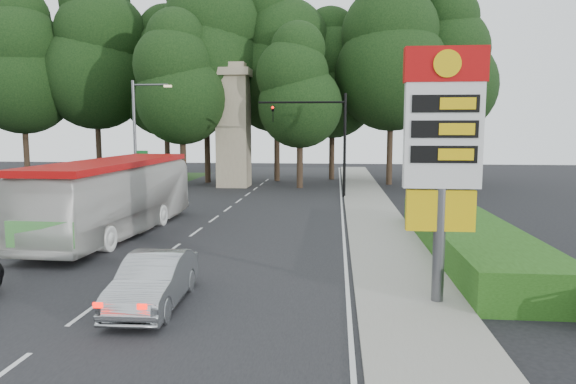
# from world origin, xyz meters

# --- Properties ---
(ground) EXTENTS (120.00, 120.00, 0.00)m
(ground) POSITION_xyz_m (0.00, 0.00, 0.00)
(ground) COLOR black
(ground) RESTS_ON ground
(road_surface) EXTENTS (14.00, 80.00, 0.02)m
(road_surface) POSITION_xyz_m (0.00, 12.00, 0.01)
(road_surface) COLOR black
(road_surface) RESTS_ON ground
(sidewalk_right) EXTENTS (3.00, 80.00, 0.12)m
(sidewalk_right) POSITION_xyz_m (8.50, 12.00, 0.06)
(sidewalk_right) COLOR gray
(sidewalk_right) RESTS_ON ground
(grass_verge_left) EXTENTS (5.00, 50.00, 0.02)m
(grass_verge_left) POSITION_xyz_m (-9.50, 18.00, 0.01)
(grass_verge_left) COLOR #193814
(grass_verge_left) RESTS_ON ground
(hedge) EXTENTS (3.00, 14.00, 1.20)m
(hedge) POSITION_xyz_m (11.50, 8.00, 0.60)
(hedge) COLOR #1F4612
(hedge) RESTS_ON ground
(gas_station_pylon) EXTENTS (2.10, 0.45, 6.85)m
(gas_station_pylon) POSITION_xyz_m (9.20, 1.99, 4.45)
(gas_station_pylon) COLOR #59595E
(gas_station_pylon) RESTS_ON ground
(traffic_signal_mast) EXTENTS (6.10, 0.35, 7.20)m
(traffic_signal_mast) POSITION_xyz_m (5.68, 24.00, 4.67)
(traffic_signal_mast) COLOR black
(traffic_signal_mast) RESTS_ON ground
(streetlight_signs) EXTENTS (2.75, 0.98, 8.00)m
(streetlight_signs) POSITION_xyz_m (-6.99, 22.01, 4.44)
(streetlight_signs) COLOR #59595E
(streetlight_signs) RESTS_ON ground
(monument) EXTENTS (3.00, 3.00, 10.05)m
(monument) POSITION_xyz_m (-2.00, 30.00, 5.10)
(monument) COLOR gray
(monument) RESTS_ON ground
(tree_far_west) EXTENTS (8.96, 8.96, 17.60)m
(tree_far_west) POSITION_xyz_m (-22.00, 33.00, 10.68)
(tree_far_west) COLOR #2D2116
(tree_far_west) RESTS_ON ground
(tree_west_mid) EXTENTS (9.80, 9.80, 19.25)m
(tree_west_mid) POSITION_xyz_m (-16.00, 35.00, 11.69)
(tree_west_mid) COLOR #2D2116
(tree_west_mid) RESTS_ON ground
(tree_west_near) EXTENTS (8.40, 8.40, 16.50)m
(tree_west_near) POSITION_xyz_m (-10.00, 37.00, 10.02)
(tree_west_near) COLOR #2D2116
(tree_west_near) RESTS_ON ground
(tree_center_left) EXTENTS (10.08, 10.08, 19.80)m
(tree_center_left) POSITION_xyz_m (-5.00, 33.00, 12.02)
(tree_center_left) COLOR #2D2116
(tree_center_left) RESTS_ON ground
(tree_center_right) EXTENTS (9.24, 9.24, 18.15)m
(tree_center_right) POSITION_xyz_m (1.00, 35.00, 11.02)
(tree_center_right) COLOR #2D2116
(tree_center_right) RESTS_ON ground
(tree_east_near) EXTENTS (8.12, 8.12, 15.95)m
(tree_east_near) POSITION_xyz_m (6.00, 37.00, 9.68)
(tree_east_near) COLOR #2D2116
(tree_east_near) RESTS_ON ground
(tree_east_mid) EXTENTS (9.52, 9.52, 18.70)m
(tree_east_mid) POSITION_xyz_m (11.00, 33.00, 11.35)
(tree_east_mid) COLOR #2D2116
(tree_east_mid) RESTS_ON ground
(tree_far_east) EXTENTS (8.68, 8.68, 17.05)m
(tree_far_east) POSITION_xyz_m (16.00, 35.00, 10.35)
(tree_far_east) COLOR #2D2116
(tree_far_east) RESTS_ON ground
(tree_monument_left) EXTENTS (7.28, 7.28, 14.30)m
(tree_monument_left) POSITION_xyz_m (-6.00, 29.00, 8.68)
(tree_monument_left) COLOR #2D2116
(tree_monument_left) RESTS_ON ground
(tree_monument_right) EXTENTS (6.72, 6.72, 13.20)m
(tree_monument_right) POSITION_xyz_m (3.50, 29.50, 8.01)
(tree_monument_right) COLOR #2D2116
(tree_monument_right) RESTS_ON ground
(transit_bus) EXTENTS (3.30, 12.22, 3.38)m
(transit_bus) POSITION_xyz_m (-3.50, 10.22, 1.69)
(transit_bus) COLOR silver
(transit_bus) RESTS_ON ground
(sedan_silver) EXTENTS (1.68, 4.32, 1.40)m
(sedan_silver) POSITION_xyz_m (1.58, 1.16, 0.70)
(sedan_silver) COLOR #A2A5A9
(sedan_silver) RESTS_ON ground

